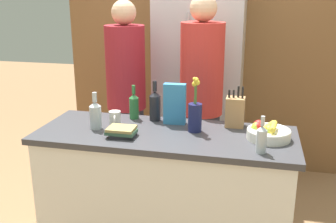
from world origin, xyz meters
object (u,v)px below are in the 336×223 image
bottle_wine (95,114)px  person_in_blue (201,95)px  fruit_bowl (267,132)px  bottle_oil (155,105)px  book_stack (122,132)px  bottle_water (134,105)px  cereal_box (175,104)px  flower_vase (195,114)px  knife_block (235,112)px  bottle_vinegar (262,138)px  person_at_sink (126,91)px  refrigerator (199,79)px  coffee_mug (115,119)px

bottle_wine → person_in_blue: bearing=49.0°
fruit_bowl → bottle_oil: 0.81m
book_stack → bottle_water: bearing=96.0°
cereal_box → person_in_blue: person_in_blue is taller
flower_vase → knife_block: bearing=33.0°
bottle_vinegar → bottle_wine: (-1.09, 0.18, 0.01)m
person_at_sink → cereal_box: bearing=-50.1°
refrigerator → person_at_sink: refrigerator is taller
bottle_wine → fruit_bowl: bearing=3.1°
fruit_bowl → bottle_water: 0.97m
fruit_bowl → bottle_vinegar: bearing=-98.9°
bottle_vinegar → bottle_water: 1.01m
person_in_blue → bottle_oil: bearing=-143.1°
fruit_bowl → bottle_vinegar: size_ratio=1.23×
refrigerator → bottle_wine: bearing=-109.7°
knife_block → book_stack: bearing=-151.8°
coffee_mug → cereal_box: bearing=20.2°
book_stack → person_in_blue: size_ratio=0.11×
fruit_bowl → knife_block: knife_block is taller
fruit_bowl → person_in_blue: (-0.51, 0.64, 0.05)m
bottle_water → flower_vase: bearing=-20.1°
fruit_bowl → bottle_oil: (-0.78, 0.21, 0.07)m
refrigerator → book_stack: refrigerator is taller
fruit_bowl → person_in_blue: bearing=128.7°
knife_block → coffee_mug: (-0.80, -0.18, -0.05)m
flower_vase → person_at_sink: person_at_sink is taller
cereal_box → refrigerator: bearing=90.1°
bottle_oil → person_in_blue: bearing=58.3°
cereal_box → fruit_bowl: bearing=-14.2°
coffee_mug → bottle_vinegar: (0.98, -0.25, 0.03)m
coffee_mug → bottle_oil: bearing=38.9°
flower_vase → coffee_mug: 0.56m
knife_block → bottle_water: bearing=179.0°
bottle_oil → person_in_blue: person_in_blue is taller
coffee_mug → bottle_water: bottle_water is taller
coffee_mug → person_at_sink: (-0.16, 0.71, 0.01)m
flower_vase → bottle_wine: 0.67m
cereal_box → book_stack: cereal_box is taller
knife_block → bottle_oil: size_ratio=0.98×
knife_block → bottle_vinegar: bearing=-67.6°
bottle_oil → refrigerator: bearing=82.2°
person_at_sink → person_in_blue: person_in_blue is taller
cereal_box → person_in_blue: bearing=76.6°
bottle_water → knife_block: bearing=-1.0°
bottle_water → refrigerator: bearing=74.4°
knife_block → bottle_vinegar: size_ratio=1.28×
bottle_wine → person_at_sink: person_at_sink is taller
bottle_vinegar → person_in_blue: bearing=118.4°
coffee_mug → flower_vase: bearing=1.9°
refrigerator → book_stack: bearing=-100.3°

